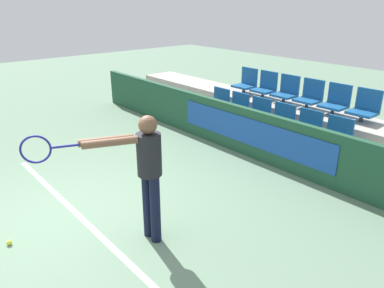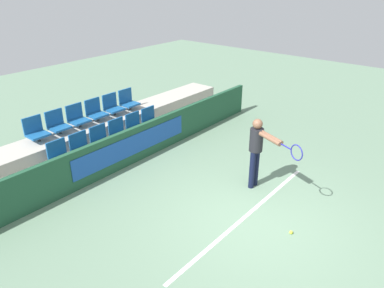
{
  "view_description": "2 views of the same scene",
  "coord_description": "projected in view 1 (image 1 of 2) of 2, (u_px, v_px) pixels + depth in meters",
  "views": [
    {
      "loc": [
        4.51,
        -1.51,
        2.89
      ],
      "look_at": [
        0.6,
        1.83,
        0.87
      ],
      "focal_mm": 35.0,
      "sensor_mm": 36.0,
      "label": 1
    },
    {
      "loc": [
        -5.49,
        -2.88,
        4.51
      ],
      "look_at": [
        0.23,
        1.85,
        1.04
      ],
      "focal_mm": 35.0,
      "sensor_mm": 36.0,
      "label": 2
    }
  ],
  "objects": [
    {
      "name": "stadium_chair_11",
      "position": [
        365.0,
        107.0,
        6.99
      ],
      "size": [
        0.48,
        0.42,
        0.6
      ],
      "color": "#333333",
      "rests_on": "bleacher_tier_middle"
    },
    {
      "name": "stadium_chair_7",
      "position": [
        265.0,
        86.0,
        8.67
      ],
      "size": [
        0.48,
        0.42,
        0.6
      ],
      "color": "#333333",
      "rests_on": "bleacher_tier_middle"
    },
    {
      "name": "bleacher_tier_middle",
      "position": [
        292.0,
        122.0,
        8.19
      ],
      "size": [
        9.92,
        0.94,
        0.72
      ],
      "color": "#ADA89E",
      "rests_on": "ground"
    },
    {
      "name": "stadium_chair_8",
      "position": [
        286.0,
        91.0,
        8.25
      ],
      "size": [
        0.48,
        0.42,
        0.6
      ],
      "color": "#333333",
      "rests_on": "bleacher_tier_middle"
    },
    {
      "name": "court_baseline",
      "position": [
        79.0,
        216.0,
        5.3
      ],
      "size": [
        4.8,
        0.08,
        0.01
      ],
      "color": "white",
      "rests_on": "ground"
    },
    {
      "name": "stadium_chair_3",
      "position": [
        281.0,
        121.0,
        7.39
      ],
      "size": [
        0.48,
        0.42,
        0.6
      ],
      "color": "#333333",
      "rests_on": "bleacher_tier_front"
    },
    {
      "name": "tennis_ball",
      "position": [
        9.0,
        243.0,
        4.67
      ],
      "size": [
        0.07,
        0.07,
        0.07
      ],
      "color": "#CCDB33",
      "rests_on": "ground"
    },
    {
      "name": "stadium_chair_10",
      "position": [
        336.0,
        101.0,
        7.41
      ],
      "size": [
        0.48,
        0.42,
        0.6
      ],
      "color": "#333333",
      "rests_on": "bleacher_tier_middle"
    },
    {
      "name": "stadium_chair_0",
      "position": [
        218.0,
        103.0,
        8.65
      ],
      "size": [
        0.48,
        0.42,
        0.6
      ],
      "color": "#333333",
      "rests_on": "bleacher_tier_front"
    },
    {
      "name": "stadium_chair_6",
      "position": [
        246.0,
        82.0,
        9.09
      ],
      "size": [
        0.48,
        0.42,
        0.6
      ],
      "color": "#333333",
      "rests_on": "bleacher_tier_middle"
    },
    {
      "name": "barrier_wall",
      "position": [
        246.0,
        132.0,
        7.24
      ],
      "size": [
        10.32,
        0.14,
        0.94
      ],
      "color": "#1E4C33",
      "rests_on": "ground"
    },
    {
      "name": "stadium_chair_2",
      "position": [
        258.0,
        114.0,
        7.81
      ],
      "size": [
        0.48,
        0.42,
        0.6
      ],
      "color": "#333333",
      "rests_on": "bleacher_tier_front"
    },
    {
      "name": "ground_plane",
      "position": [
        63.0,
        222.0,
        5.16
      ],
      "size": [
        30.0,
        30.0,
        0.0
      ],
      "primitive_type": "plane",
      "color": "slate"
    },
    {
      "name": "stadium_chair_1",
      "position": [
        237.0,
        108.0,
        8.23
      ],
      "size": [
        0.48,
        0.42,
        0.6
      ],
      "color": "#333333",
      "rests_on": "bleacher_tier_front"
    },
    {
      "name": "stadium_chair_5",
      "position": [
        336.0,
        137.0,
        6.56
      ],
      "size": [
        0.48,
        0.42,
        0.6
      ],
      "color": "#333333",
      "rests_on": "bleacher_tier_front"
    },
    {
      "name": "stadium_chair_9",
      "position": [
        310.0,
        96.0,
        7.83
      ],
      "size": [
        0.48,
        0.42,
        0.6
      ],
      "color": "#333333",
      "rests_on": "bleacher_tier_middle"
    },
    {
      "name": "stadium_chair_4",
      "position": [
        307.0,
        128.0,
        6.97
      ],
      "size": [
        0.48,
        0.42,
        0.6
      ],
      "color": "#333333",
      "rests_on": "bleacher_tier_front"
    },
    {
      "name": "bleacher_tier_front",
      "position": [
        263.0,
        139.0,
        7.69
      ],
      "size": [
        9.92,
        0.94,
        0.36
      ],
      "color": "#ADA89E",
      "rests_on": "ground"
    },
    {
      "name": "tennis_player",
      "position": [
        143.0,
        167.0,
        4.44
      ],
      "size": [
        0.68,
        1.43,
        1.64
      ],
      "rotation": [
        0.0,
        0.0,
        -0.39
      ],
      "color": "black",
      "rests_on": "ground"
    }
  ]
}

